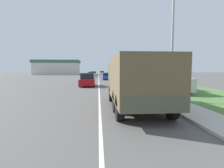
{
  "coord_description": "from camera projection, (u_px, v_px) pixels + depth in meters",
  "views": [
    {
      "loc": [
        -0.06,
        3.98,
        2.1
      ],
      "look_at": [
        0.76,
        14.51,
        1.23
      ],
      "focal_mm": 28.0,
      "sensor_mm": 36.0,
      "label": 1
    }
  ],
  "objects": [
    {
      "name": "car_fourth_ahead",
      "position": [
        94.0,
        74.0,
        62.45
      ],
      "size": [
        1.88,
        4.88,
        1.48
      ],
      "color": "#B7BABF",
      "rests_on": "ground"
    },
    {
      "name": "building_distant",
      "position": [
        57.0,
        67.0,
        73.83
      ],
      "size": [
        19.0,
        8.44,
        6.08
      ],
      "color": "beige",
      "rests_on": "ground"
    },
    {
      "name": "lane_centre_stripe",
      "position": [
        99.0,
        80.0,
        35.97
      ],
      "size": [
        0.12,
        120.0,
        0.0
      ],
      "color": "silver",
      "rests_on": "ground"
    },
    {
      "name": "car_third_ahead",
      "position": [
        91.0,
        75.0,
        48.78
      ],
      "size": [
        1.79,
        4.52,
        1.48
      ],
      "color": "#B7BABF",
      "rests_on": "ground"
    },
    {
      "name": "military_truck",
      "position": [
        136.0,
        80.0,
        9.22
      ],
      "size": [
        2.51,
        6.73,
        2.72
      ],
      "color": "#474C38",
      "rests_on": "ground"
    },
    {
      "name": "ground_plane",
      "position": [
        99.0,
        80.0,
        35.97
      ],
      "size": [
        180.0,
        180.0,
        0.0
      ],
      "primitive_type": "plane",
      "color": "#565451"
    },
    {
      "name": "sidewalk_right",
      "position": [
        120.0,
        79.0,
        36.31
      ],
      "size": [
        1.8,
        120.0,
        0.12
      ],
      "color": "beige",
      "rests_on": "ground"
    },
    {
      "name": "car_second_ahead",
      "position": [
        107.0,
        77.0,
        36.39
      ],
      "size": [
        1.83,
        4.52,
        1.43
      ],
      "color": "navy",
      "rests_on": "ground"
    },
    {
      "name": "lamp_post",
      "position": [
        170.0,
        34.0,
        11.26
      ],
      "size": [
        1.69,
        0.24,
        7.17
      ],
      "color": "gray",
      "rests_on": "sidewalk_right"
    },
    {
      "name": "pickup_truck",
      "position": [
        170.0,
        82.0,
        16.86
      ],
      "size": [
        1.91,
        5.62,
        1.89
      ],
      "color": "silver",
      "rests_on": "grass_strip_right"
    },
    {
      "name": "grass_strip_right",
      "position": [
        141.0,
        80.0,
        36.66
      ],
      "size": [
        7.0,
        120.0,
        0.02
      ],
      "color": "#4C7538",
      "rests_on": "ground"
    },
    {
      "name": "car_nearest_ahead",
      "position": [
        87.0,
        80.0,
        22.09
      ],
      "size": [
        1.84,
        3.96,
        1.65
      ],
      "color": "maroon",
      "rests_on": "ground"
    },
    {
      "name": "car_farthest_ahead",
      "position": [
        102.0,
        73.0,
        76.71
      ],
      "size": [
        1.9,
        4.55,
        1.48
      ],
      "color": "silver",
      "rests_on": "ground"
    }
  ]
}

